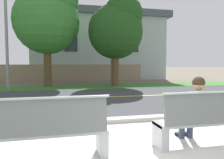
# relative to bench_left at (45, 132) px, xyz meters

# --- Properties ---
(ground_plane) EXTENTS (140.00, 140.00, 0.00)m
(ground_plane) POSITION_rel_bench_left_xyz_m (1.40, 7.56, -0.46)
(ground_plane) COLOR #665B4C
(sidewalk_pavement) EXTENTS (44.00, 3.60, 0.01)m
(sidewalk_pavement) POSITION_rel_bench_left_xyz_m (1.40, -0.04, -0.45)
(sidewalk_pavement) COLOR beige
(sidewalk_pavement) RESTS_ON ground_plane
(curb_edge) EXTENTS (44.00, 0.30, 0.11)m
(curb_edge) POSITION_rel_bench_left_xyz_m (1.40, 1.91, -0.40)
(curb_edge) COLOR #ADA89E
(curb_edge) RESTS_ON ground_plane
(street_asphalt) EXTENTS (52.00, 8.00, 0.01)m
(street_asphalt) POSITION_rel_bench_left_xyz_m (1.40, 6.06, -0.46)
(street_asphalt) COLOR #383A3D
(street_asphalt) RESTS_ON ground_plane
(road_centre_line) EXTENTS (48.00, 0.14, 0.01)m
(road_centre_line) POSITION_rel_bench_left_xyz_m (1.40, 6.06, -0.45)
(road_centre_line) COLOR #E0CC4C
(road_centre_line) RESTS_ON ground_plane
(far_verge_grass) EXTENTS (48.00, 2.80, 0.02)m
(far_verge_grass) POSITION_rel_bench_left_xyz_m (1.40, 10.60, -0.45)
(far_verge_grass) COLOR #38702D
(far_verge_grass) RESTS_ON ground_plane
(bench_left) EXTENTS (1.90, 0.48, 1.01)m
(bench_left) POSITION_rel_bench_left_xyz_m (0.00, 0.00, 0.00)
(bench_left) COLOR silver
(bench_left) RESTS_ON ground_plane
(bench_right) EXTENTS (1.90, 0.48, 1.01)m
(bench_right) POSITION_rel_bench_left_xyz_m (2.79, 0.00, 0.00)
(bench_right) COLOR silver
(bench_right) RESTS_ON ground_plane
(seated_person_olive) EXTENTS (0.52, 0.68, 1.25)m
(seated_person_olive) POSITION_rel_bench_left_xyz_m (2.64, 0.17, 0.22)
(seated_person_olive) COLOR #333D56
(seated_person_olive) RESTS_ON ground_plane
(streetlamp) EXTENTS (0.24, 2.10, 7.41)m
(streetlamp) POSITION_rel_bench_left_xyz_m (-2.64, 10.39, 3.76)
(streetlamp) COLOR gray
(streetlamp) RESTS_ON ground_plane
(shade_tree_left) EXTENTS (4.16, 4.16, 6.86)m
(shade_tree_left) POSITION_rel_bench_left_xyz_m (-0.38, 11.27, 4.00)
(shade_tree_left) COLOR brown
(shade_tree_left) RESTS_ON ground_plane
(shade_tree_centre) EXTENTS (3.54, 3.54, 5.84)m
(shade_tree_centre) POSITION_rel_bench_left_xyz_m (3.89, 10.55, 3.33)
(shade_tree_centre) COLOR brown
(shade_tree_centre) RESTS_ON ground_plane
(garden_wall) EXTENTS (13.00, 0.36, 1.40)m
(garden_wall) POSITION_rel_bench_left_xyz_m (0.82, 15.53, 0.24)
(garden_wall) COLOR gray
(garden_wall) RESTS_ON ground_plane
(house_across_street) EXTENTS (13.00, 6.91, 6.33)m
(house_across_street) POSITION_rel_bench_left_xyz_m (3.88, 18.73, 2.75)
(house_across_street) COLOR #A3ADB2
(house_across_street) RESTS_ON ground_plane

